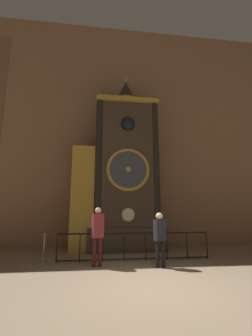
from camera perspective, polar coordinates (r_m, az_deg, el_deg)
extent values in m
plane|color=#847056|center=(5.62, 6.75, -28.00)|extent=(28.00, 28.00, 0.00)
cube|color=#936B4C|center=(12.55, -1.06, 10.07)|extent=(24.00, 0.30, 12.38)
cube|color=#423328|center=(10.47, 0.00, -17.45)|extent=(3.39, 1.61, 0.99)
cube|color=#423328|center=(10.67, 0.00, 1.37)|extent=(2.71, 1.40, 5.93)
cube|color=gold|center=(11.54, 0.07, 15.51)|extent=(2.93, 1.54, 0.20)
cylinder|color=gold|center=(9.68, 0.56, -11.76)|extent=(0.58, 0.05, 0.58)
cylinder|color=silver|center=(9.66, 0.58, -11.76)|extent=(0.48, 0.03, 0.48)
cylinder|color=gold|center=(9.86, 0.54, -0.40)|extent=(1.90, 0.07, 1.90)
cylinder|color=#3D424C|center=(9.82, 0.57, -0.35)|extent=(1.64, 0.04, 1.64)
cylinder|color=gold|center=(9.80, 0.59, -0.33)|extent=(0.23, 0.03, 0.23)
cube|color=black|center=(10.95, 0.14, 10.12)|extent=(0.84, 0.42, 0.84)
sphere|color=black|center=(10.55, 0.45, 10.97)|extent=(0.67, 0.67, 0.67)
cylinder|color=black|center=(10.00, -6.90, 2.31)|extent=(0.33, 0.33, 5.93)
cylinder|color=black|center=(10.33, 7.53, 1.88)|extent=(0.33, 0.33, 5.93)
cylinder|color=gold|center=(11.75, 0.00, 16.37)|extent=(0.96, 0.96, 0.30)
cone|color=black|center=(12.06, 0.00, 19.09)|extent=(0.91, 0.91, 0.99)
sphere|color=gold|center=(12.38, 0.00, 21.55)|extent=(0.20, 0.20, 0.20)
cube|color=maroon|center=(10.41, -10.63, -7.49)|extent=(1.02, 1.19, 4.55)
cube|color=gold|center=(9.80, -10.83, -7.26)|extent=(1.07, 0.06, 4.55)
cylinder|color=black|center=(8.27, -17.16, -18.84)|extent=(0.04, 0.04, 0.93)
cylinder|color=black|center=(8.18, -11.64, -19.18)|extent=(0.04, 0.04, 0.93)
cylinder|color=black|center=(8.17, -6.04, -19.36)|extent=(0.04, 0.04, 0.93)
cylinder|color=black|center=(8.22, -0.45, -19.36)|extent=(0.04, 0.04, 0.93)
cylinder|color=black|center=(8.34, 5.01, -19.20)|extent=(0.04, 0.04, 0.93)
cylinder|color=black|center=(8.53, 10.25, -18.90)|extent=(0.04, 0.04, 0.93)
cylinder|color=black|center=(8.78, 15.22, -18.47)|extent=(0.04, 0.04, 0.93)
cylinder|color=black|center=(9.09, 19.85, -17.95)|extent=(0.04, 0.04, 0.93)
cylinder|color=black|center=(8.22, 2.28, -16.23)|extent=(5.29, 0.05, 0.05)
cylinder|color=black|center=(8.34, 2.32, -22.06)|extent=(5.29, 0.04, 0.04)
cylinder|color=#461518|center=(7.44, -8.07, -20.43)|extent=(0.11, 0.11, 0.85)
cylinder|color=#461518|center=(7.44, -6.59, -20.46)|extent=(0.11, 0.11, 0.85)
cube|color=maroon|center=(7.35, -7.17, -14.29)|extent=(0.39, 0.32, 0.74)
sphere|color=beige|center=(7.34, -7.08, -10.69)|extent=(0.20, 0.20, 0.20)
cylinder|color=black|center=(7.36, 8.00, -20.84)|extent=(0.11, 0.11, 0.77)
cylinder|color=black|center=(7.40, 9.43, -20.74)|extent=(0.11, 0.11, 0.77)
cube|color=black|center=(7.29, 8.55, -15.31)|extent=(0.39, 0.31, 0.64)
sphere|color=beige|center=(7.28, 8.45, -12.02)|extent=(0.22, 0.22, 0.22)
cylinder|color=gray|center=(8.57, -20.35, -21.41)|extent=(0.28, 0.28, 0.04)
cylinder|color=gray|center=(8.50, -20.15, -18.68)|extent=(0.06, 0.06, 0.86)
sphere|color=gray|center=(8.45, -19.93, -15.56)|extent=(0.09, 0.09, 0.09)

